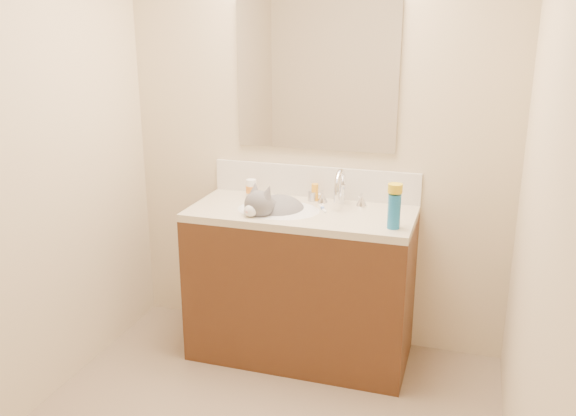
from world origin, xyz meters
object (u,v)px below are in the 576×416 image
Objects in this scene: basin at (279,222)px; cat at (275,214)px; spray_can at (394,211)px; pill_bottle at (251,188)px; silver_jar at (312,196)px; amber_bottle at (315,192)px; vanity_cabinet at (301,287)px; faucet at (340,191)px.

basin is 0.05m from cat.
pill_bottle is at bearing 160.27° from spray_can.
amber_bottle reaches higher than silver_jar.
amber_bottle reaches higher than basin.
vanity_cabinet is 2.65× the size of cat.
spray_can reaches higher than pill_bottle.
pill_bottle is (-0.34, 0.16, 0.50)m from vanity_cabinet.
basin is 0.66m from spray_can.
vanity_cabinet is at bearing -142.71° from faucet.
faucet is 0.19m from silver_jar.
basin is 8.47× the size of silver_jar.
basin is at bearing -165.96° from vanity_cabinet.
amber_bottle is (0.02, 0.19, 0.50)m from vanity_cabinet.
silver_jar is (0.15, 0.21, 0.05)m from cat.
cat reaches higher than vanity_cabinet.
silver_jar is (0.01, 0.18, 0.48)m from vanity_cabinet.
silver_jar is at bearing 87.38° from vanity_cabinet.
cat is (-0.32, -0.16, -0.11)m from faucet.
cat is 4.40× the size of pill_bottle.
cat reaches higher than basin.
faucet is (0.30, 0.17, 0.16)m from basin.
cat is at bearing 170.88° from basin.
cat is (-0.02, 0.00, 0.04)m from basin.
spray_can is at bearing -19.73° from pill_bottle.
basin is (-0.12, -0.03, 0.38)m from vanity_cabinet.
cat is 0.28m from pill_bottle.
cat is 8.52× the size of silver_jar.
pill_bottle is at bearing -175.94° from silver_jar.
spray_can is (0.51, -0.15, 0.54)m from vanity_cabinet.
vanity_cabinet is 0.58m from faucet.
basin is 4.38× the size of pill_bottle.
faucet is 0.38m from cat.
cat is 0.28m from amber_bottle.
faucet is 1.63× the size of spray_can.
vanity_cabinet is at bearing -96.57° from amber_bottle.
pill_bottle reaches higher than amber_bottle.
cat reaches higher than amber_bottle.
amber_bottle is (0.16, 0.22, 0.08)m from cat.
spray_can reaches higher than basin.
faucet reaches higher than basin.
silver_jar is at bearing 146.55° from spray_can.
silver_jar is at bearing 58.62° from basin.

